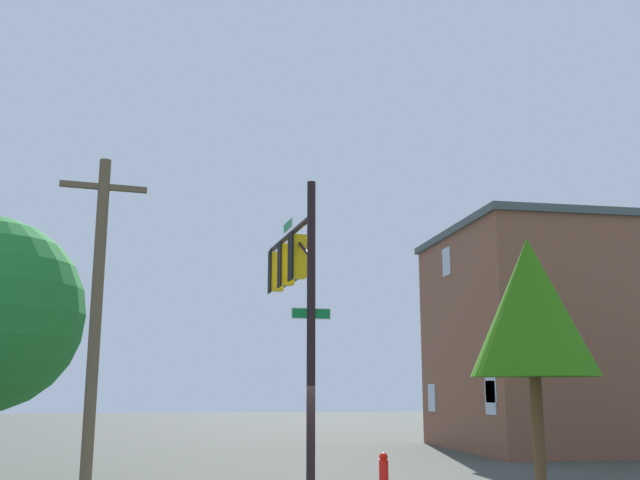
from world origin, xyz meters
The scene contains 5 objects.
signal_pole_assembly centered at (1.64, 0.14, 5.04)m, with size 4.48×1.07×7.30m.
utility_pole centered at (-0.92, 4.67, 3.81)m, with size 0.36×1.80×7.28m.
fire_hydrant centered at (2.24, -2.27, 0.41)m, with size 0.33×0.24×0.83m.
tree_mid centered at (-0.77, -5.08, 4.31)m, with size 2.92×2.92×5.95m.
brick_building centered at (11.76, -11.58, 4.54)m, with size 9.24×7.49×9.07m.
Camera 1 is at (-16.33, 2.76, 2.45)m, focal length 40.29 mm.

